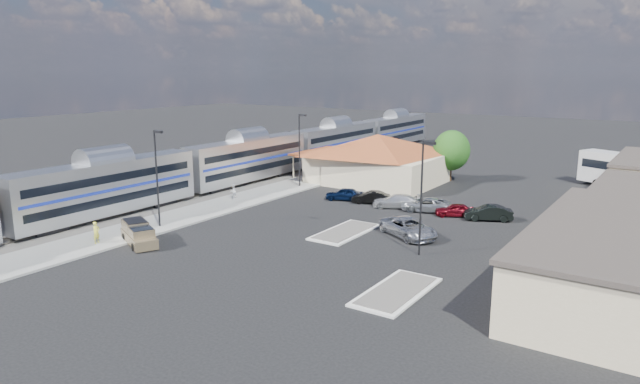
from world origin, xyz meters
The scene contains 23 objects.
ground centered at (0.00, 0.00, 0.00)m, with size 280.00×280.00×0.00m, color black.
railbed centered at (-21.00, 8.00, 0.06)m, with size 16.00×100.00×0.12m, color #4C4944.
platform centered at (-12.00, 6.00, 0.09)m, with size 5.50×92.00×0.18m, color gray.
passenger_train centered at (-18.00, 14.65, 2.87)m, with size 3.00×104.00×5.55m.
freight_cars centered at (-24.00, 0.44, 1.93)m, with size 2.80×46.00×4.00m.
station_depot centered at (-4.56, 24.00, 3.13)m, with size 18.35×12.24×6.20m.
traffic_island_south centered at (4.00, 2.00, 0.10)m, with size 3.30×7.50×0.21m.
traffic_island_north centered at (14.00, -8.00, 0.10)m, with size 3.30×7.50×0.21m.
lamp_plat_s centered at (-10.90, -6.00, 5.34)m, with size 1.08×0.25×9.00m.
lamp_plat_n centered at (-10.90, 16.00, 5.34)m, with size 1.08×0.25×9.00m.
lamp_lot centered at (12.10, 0.00, 5.34)m, with size 1.08×0.25×9.00m.
tree_depot centered at (3.00, 30.00, 4.02)m, with size 4.71×4.71×6.63m.
pickup_truck centered at (-8.50, -10.34, 0.83)m, with size 5.38×3.82×1.75m.
suv centered at (9.19, 4.04, 0.83)m, with size 2.76×5.98×1.66m, color #AFB1B7.
coach_bus centered at (23.65, 35.93, 2.47)m, with size 13.40×8.05×4.29m.
person_a centered at (-11.22, -12.44, 1.09)m, with size 0.66×0.44×1.82m, color #E1DD46.
person_b centered at (-13.04, 6.20, 1.01)m, with size 0.81×0.63×1.66m, color white.
parked_car_a centered at (-2.78, 12.98, 0.70)m, with size 1.66×4.13×1.41m, color #0B1939.
parked_car_b centered at (0.42, 13.28, 0.68)m, with size 1.43×4.11×1.35m, color black.
parked_car_c centered at (3.62, 12.98, 0.72)m, with size 2.01×4.95×1.44m, color silver.
parked_car_d centered at (6.82, 13.28, 0.71)m, with size 2.35×5.09×1.41m, color #9A9EA3.
parked_car_e centered at (10.02, 12.98, 0.65)m, with size 1.55×3.84×1.31m, color maroon.
parked_car_f centered at (13.22, 13.28, 0.75)m, with size 1.58×4.54×1.50m, color black.
Camera 1 is at (29.16, -39.79, 14.29)m, focal length 32.00 mm.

